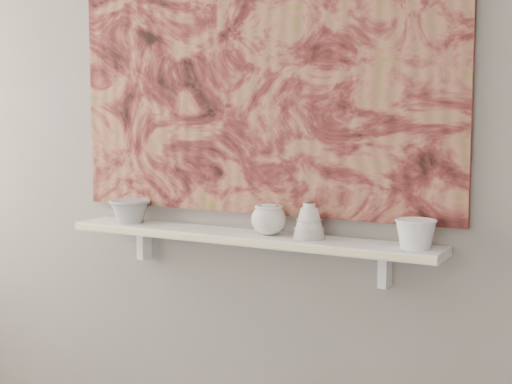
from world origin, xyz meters
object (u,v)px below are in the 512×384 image
Objects in this scene: bell_vessel at (309,221)px; bowl_white at (416,233)px; bowl_grey at (130,211)px; cup_cream at (269,219)px; painting at (256,58)px; shelf at (245,237)px.

bowl_white is at bearing 0.00° from bell_vessel.
cup_cream reaches higher than bowl_grey.
shelf is at bearing -90.00° from painting.
bell_vessel reaches higher than bowl_grey.
cup_cream is (0.09, 0.00, 0.07)m from shelf.
bowl_white is (1.11, 0.00, 0.00)m from bowl_grey.
painting reaches higher than bell_vessel.
bell_vessel is 0.95× the size of bowl_white.
bell_vessel is at bearing 0.00° from shelf.
bell_vessel is (0.25, 0.00, 0.08)m from shelf.
painting is 12.49× the size of bell_vessel.
cup_cream is at bearing 0.00° from bowl_grey.
bowl_grey is 1.31× the size of bell_vessel.
bowl_white is (0.36, 0.00, -0.01)m from bell_vessel.
bell_vessel reaches higher than shelf.
painting is 9.50× the size of bowl_grey.
painting is at bearing 139.68° from cup_cream.
painting is 0.83m from bowl_white.
painting is at bearing 9.04° from bowl_grey.
bell_vessel is at bearing -18.04° from painting.
cup_cream reaches higher than bowl_white.
painting reaches higher than bowl_grey.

